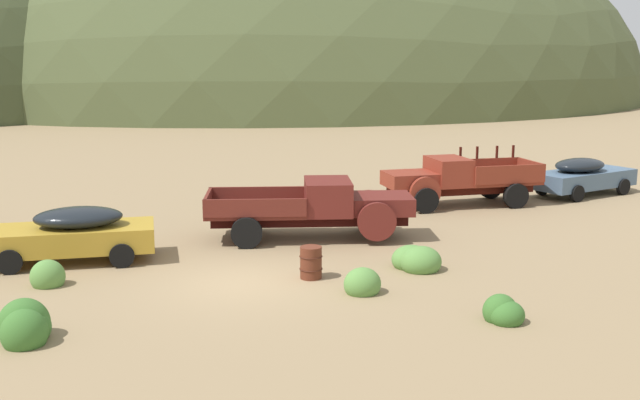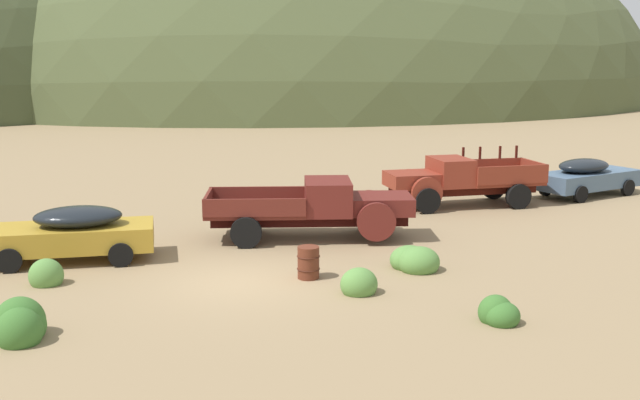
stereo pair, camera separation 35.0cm
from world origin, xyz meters
TOP-DOWN VIEW (x-y plane):
  - ground_plane at (0.00, 0.00)m, footprint 300.00×300.00m
  - hill_distant at (23.49, 79.37)m, footprint 94.72×82.85m
  - car_mustard at (-4.39, 3.49)m, footprint 5.11×2.39m
  - truck_oxblood at (3.48, 3.84)m, footprint 6.81×3.69m
  - truck_rust_red at (9.77, 7.20)m, footprint 6.18×2.65m
  - car_chalk_blue at (16.30, 7.56)m, footprint 5.20×2.84m
  - oil_drum_spare at (1.76, -0.18)m, footprint 0.61×0.61m
  - bush_between_trucks at (-5.14, -2.49)m, footprint 1.07×1.32m
  - bush_near_barrel at (-4.78, 1.28)m, footprint 0.87×0.78m
  - bush_back_edge at (4.78, -0.24)m, footprint 1.24×1.39m
  - bush_lone_scrub at (4.81, -4.59)m, footprint 0.85×0.91m
  - bush_front_right at (2.58, -1.77)m, footprint 0.94×0.84m

SIDE VIEW (x-z plane):
  - ground_plane at x=0.00m, z-range 0.00..0.00m
  - hill_distant at x=23.49m, z-range -26.28..26.28m
  - bush_lone_scrub at x=4.81m, z-range -0.19..0.58m
  - bush_front_right at x=2.58m, z-range -0.20..0.63m
  - bush_back_edge at x=4.78m, z-range -0.21..0.65m
  - bush_near_barrel at x=-4.78m, z-range -0.22..0.66m
  - bush_between_trucks at x=-5.14m, z-range -0.27..0.83m
  - oil_drum_spare at x=1.76m, z-range 0.00..0.85m
  - car_chalk_blue at x=16.30m, z-range 0.03..1.60m
  - car_mustard at x=-4.39m, z-range 0.03..1.60m
  - truck_rust_red at x=9.77m, z-range -0.08..2.08m
  - truck_oxblood at x=3.48m, z-range 0.07..1.96m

